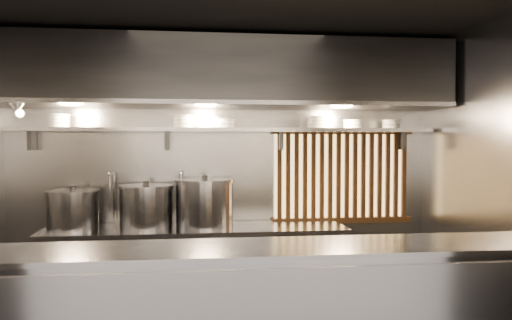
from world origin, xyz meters
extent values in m
plane|color=black|center=(0.00, 0.00, 2.80)|extent=(4.50, 4.50, 0.00)
plane|color=gray|center=(0.00, 1.50, 1.40)|extent=(4.50, 0.00, 4.50)
plane|color=gray|center=(2.25, 0.00, 1.40)|extent=(0.00, 3.00, 3.00)
cube|color=gray|center=(0.00, -0.95, 1.11)|extent=(4.50, 0.56, 0.03)
cube|color=gray|center=(-0.30, 1.13, 0.45)|extent=(3.00, 0.70, 0.90)
cube|color=gray|center=(0.00, 1.32, 1.88)|extent=(4.40, 0.34, 0.04)
cube|color=#2D2D30|center=(0.00, 1.10, 2.42)|extent=(4.40, 0.80, 0.65)
cube|color=gray|center=(0.00, 0.70, 2.12)|extent=(4.40, 0.03, 0.04)
cube|color=#FFCB72|center=(1.30, 1.48, 1.38)|extent=(1.50, 0.02, 0.92)
cube|color=brown|center=(1.30, 1.43, 1.87)|extent=(1.56, 0.06, 0.06)
cube|color=brown|center=(1.30, 1.43, 0.89)|extent=(1.56, 0.06, 0.06)
cube|color=brown|center=(0.60, 1.43, 1.38)|extent=(0.04, 0.04, 0.92)
cube|color=brown|center=(0.69, 1.43, 1.38)|extent=(0.04, 0.04, 0.92)
cube|color=brown|center=(0.78, 1.43, 1.38)|extent=(0.04, 0.04, 0.92)
cube|color=brown|center=(0.88, 1.43, 1.38)|extent=(0.04, 0.04, 0.92)
cube|color=brown|center=(0.97, 1.43, 1.38)|extent=(0.04, 0.04, 0.92)
cube|color=brown|center=(1.07, 1.43, 1.38)|extent=(0.04, 0.04, 0.92)
cube|color=brown|center=(1.16, 1.43, 1.38)|extent=(0.04, 0.04, 0.92)
cube|color=brown|center=(1.25, 1.43, 1.38)|extent=(0.04, 0.04, 0.92)
cube|color=brown|center=(1.35, 1.43, 1.38)|extent=(0.04, 0.04, 0.92)
cube|color=brown|center=(1.44, 1.43, 1.38)|extent=(0.04, 0.04, 0.92)
cube|color=brown|center=(1.53, 1.43, 1.38)|extent=(0.04, 0.04, 0.92)
cube|color=brown|center=(1.63, 1.43, 1.38)|extent=(0.04, 0.04, 0.92)
cube|color=brown|center=(1.72, 1.43, 1.38)|extent=(0.04, 0.04, 0.92)
cube|color=brown|center=(1.82, 1.43, 1.38)|extent=(0.04, 0.04, 0.92)
cube|color=brown|center=(1.91, 1.43, 1.38)|extent=(0.04, 0.04, 0.92)
cube|color=brown|center=(2.00, 1.43, 1.38)|extent=(0.04, 0.04, 0.92)
cylinder|color=silver|center=(-1.15, 1.45, 1.19)|extent=(0.03, 0.03, 0.48)
sphere|color=silver|center=(-1.15, 1.45, 1.43)|extent=(0.04, 0.04, 0.04)
cylinder|color=silver|center=(-1.15, 1.32, 1.43)|extent=(0.03, 0.26, 0.03)
sphere|color=silver|center=(-1.15, 1.19, 1.43)|extent=(0.04, 0.04, 0.04)
cylinder|color=silver|center=(-1.15, 1.19, 1.36)|extent=(0.03, 0.03, 0.14)
cylinder|color=silver|center=(-0.45, 1.45, 1.19)|extent=(0.03, 0.03, 0.48)
sphere|color=silver|center=(-0.45, 1.45, 1.43)|extent=(0.04, 0.04, 0.04)
cylinder|color=silver|center=(-0.45, 1.32, 1.43)|extent=(0.03, 0.26, 0.03)
sphere|color=silver|center=(-0.45, 1.19, 1.43)|extent=(0.04, 0.04, 0.04)
cylinder|color=silver|center=(-0.45, 1.19, 1.36)|extent=(0.03, 0.03, 0.14)
cone|color=gray|center=(-1.90, 0.85, 2.07)|extent=(0.25, 0.27, 0.20)
sphere|color=#FFE0B2|center=(-1.87, 0.83, 2.01)|extent=(0.07, 0.07, 0.07)
cylinder|color=#2D2D30|center=(-1.90, 0.95, 2.15)|extent=(0.02, 0.22, 0.02)
cylinder|color=#2D2D30|center=(-0.10, 1.20, 2.04)|extent=(0.01, 0.01, 0.12)
sphere|color=#FFE0B2|center=(-0.10, 1.20, 1.96)|extent=(0.09, 0.09, 0.09)
cylinder|color=gray|center=(-1.50, 1.15, 1.08)|extent=(0.63, 0.63, 0.35)
cylinder|color=gray|center=(-1.50, 1.15, 1.27)|extent=(0.67, 0.67, 0.03)
cylinder|color=#2D2D30|center=(-1.50, 1.15, 1.30)|extent=(0.06, 0.06, 0.04)
cylinder|color=gray|center=(-0.80, 1.17, 1.10)|extent=(0.66, 0.66, 0.39)
cylinder|color=gray|center=(-0.80, 1.17, 1.31)|extent=(0.69, 0.69, 0.03)
cylinder|color=#2D2D30|center=(-0.80, 1.17, 1.34)|extent=(0.06, 0.06, 0.04)
cylinder|color=gray|center=(-0.22, 1.17, 1.12)|extent=(0.66, 0.66, 0.45)
cylinder|color=gray|center=(-0.22, 1.17, 1.36)|extent=(0.70, 0.70, 0.03)
cylinder|color=#2D2D30|center=(-0.22, 1.17, 1.40)|extent=(0.06, 0.06, 0.04)
cylinder|color=white|center=(-1.64, 1.32, 1.92)|extent=(0.18, 0.18, 0.03)
cylinder|color=white|center=(-1.64, 1.32, 1.96)|extent=(0.18, 0.18, 0.03)
cylinder|color=white|center=(-1.64, 1.32, 2.00)|extent=(0.18, 0.18, 0.03)
cylinder|color=white|center=(-1.64, 1.32, 2.02)|extent=(0.20, 0.20, 0.01)
cylinder|color=white|center=(-0.43, 1.32, 1.92)|extent=(0.21, 0.21, 0.03)
cylinder|color=white|center=(-0.43, 1.32, 1.96)|extent=(0.21, 0.21, 0.03)
cylinder|color=white|center=(-0.43, 1.32, 2.00)|extent=(0.21, 0.21, 0.03)
cylinder|color=white|center=(-0.43, 1.32, 2.02)|extent=(0.22, 0.22, 0.01)
cylinder|color=white|center=(0.01, 1.32, 1.92)|extent=(0.21, 0.21, 0.03)
cylinder|color=white|center=(0.01, 1.32, 1.96)|extent=(0.21, 0.21, 0.03)
cylinder|color=white|center=(0.01, 1.32, 1.99)|extent=(0.23, 0.23, 0.01)
cylinder|color=white|center=(0.98, 1.32, 1.92)|extent=(0.20, 0.20, 0.03)
cylinder|color=white|center=(0.98, 1.32, 1.96)|extent=(0.20, 0.20, 0.03)
cylinder|color=white|center=(0.98, 1.32, 2.00)|extent=(0.20, 0.20, 0.03)
cylinder|color=white|center=(0.98, 1.32, 2.02)|extent=(0.22, 0.22, 0.01)
cylinder|color=white|center=(1.37, 1.32, 1.92)|extent=(0.20, 0.20, 0.03)
cylinder|color=white|center=(1.37, 1.32, 1.96)|extent=(0.20, 0.20, 0.03)
cylinder|color=white|center=(1.37, 1.32, 1.99)|extent=(0.21, 0.21, 0.01)
cylinder|color=white|center=(1.81, 1.32, 1.92)|extent=(0.19, 0.19, 0.03)
cylinder|color=white|center=(1.81, 1.32, 1.96)|extent=(0.19, 0.19, 0.03)
cylinder|color=white|center=(1.81, 1.32, 1.99)|extent=(0.20, 0.20, 0.01)
camera|label=1|loc=(-0.30, -3.88, 1.75)|focal=35.00mm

